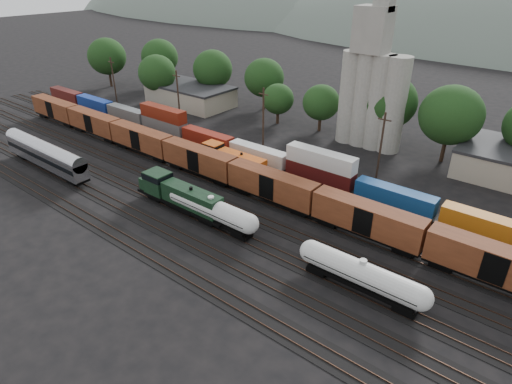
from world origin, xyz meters
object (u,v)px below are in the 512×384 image
Objects in this scene: passenger_coach at (45,154)px; grain_silo at (372,90)px; orange_locomotive at (230,158)px; green_locomotive at (177,194)px; tank_car_a at (212,209)px.

grain_silo is at bearing 49.92° from passenger_coach.
green_locomotive is at bearing -78.71° from orange_locomotive.
orange_locomotive is at bearing 38.37° from passenger_coach.
green_locomotive is at bearing 10.03° from passenger_coach.
grain_silo is (13.44, 26.00, 8.97)m from orange_locomotive.
grain_silo is at bearing 62.66° from orange_locomotive.
passenger_coach is 0.78× the size of grain_silo.
grain_silo reaches higher than green_locomotive.
green_locomotive is at bearing -104.29° from grain_silo.
tank_car_a reaches higher than orange_locomotive.
tank_car_a is 42.07m from grain_silo.
orange_locomotive is (25.26, 20.00, -0.85)m from passenger_coach.
tank_car_a is 1.01× the size of orange_locomotive.
tank_car_a is 0.55× the size of grain_silo.
orange_locomotive is at bearing -117.34° from grain_silo.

